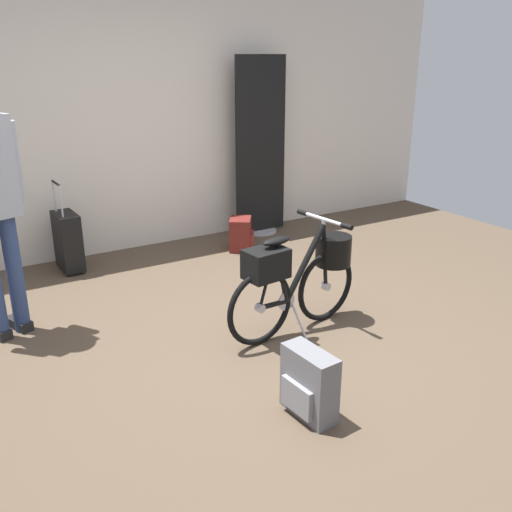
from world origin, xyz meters
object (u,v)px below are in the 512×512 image
(backpack_on_floor, at_px, (241,234))
(floor_banner_stand, at_px, (261,156))
(rolling_suitcase, at_px, (68,241))
(handbag_on_floor, at_px, (309,384))
(folding_bike_foreground, at_px, (300,274))

(backpack_on_floor, bearing_deg, floor_banner_stand, 40.55)
(rolling_suitcase, relative_size, handbag_on_floor, 2.13)
(rolling_suitcase, bearing_deg, handbag_on_floor, -78.87)
(floor_banner_stand, distance_m, folding_bike_foreground, 2.41)
(folding_bike_foreground, xyz_separation_m, handbag_on_floor, (-0.55, -0.86, -0.24))
(rolling_suitcase, bearing_deg, folding_bike_foreground, -61.29)
(folding_bike_foreground, distance_m, rolling_suitcase, 2.33)
(floor_banner_stand, bearing_deg, rolling_suitcase, -176.98)
(folding_bike_foreground, bearing_deg, handbag_on_floor, -122.30)
(folding_bike_foreground, relative_size, handbag_on_floor, 2.95)
(floor_banner_stand, relative_size, folding_bike_foreground, 1.64)
(floor_banner_stand, height_order, backpack_on_floor, floor_banner_stand)
(floor_banner_stand, height_order, rolling_suitcase, floor_banner_stand)
(rolling_suitcase, distance_m, handbag_on_floor, 2.97)
(backpack_on_floor, distance_m, handbag_on_floor, 2.81)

